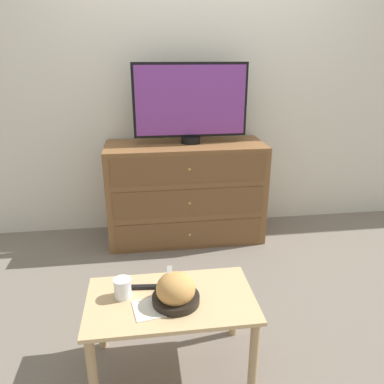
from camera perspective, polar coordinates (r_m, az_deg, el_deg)
name	(u,v)px	position (r m, az deg, el deg)	size (l,w,h in m)	color
ground_plane	(197,222)	(3.59, 0.83, -4.55)	(12.00, 12.00, 0.00)	#70665B
wall_back	(198,80)	(3.28, 0.88, 16.68)	(12.00, 0.05, 2.60)	silver
dresser	(186,192)	(3.15, -0.96, 0.00)	(1.29, 0.51, 0.83)	brown
tv	(191,102)	(3.02, -0.23, 13.52)	(0.90, 0.16, 0.62)	black
coffee_table	(171,311)	(1.91, -3.20, -17.62)	(0.81, 0.46, 0.42)	tan
takeout_bowl	(176,291)	(1.80, -2.50, -14.90)	(0.22, 0.22, 0.17)	black
drink_cup	(123,289)	(1.88, -10.52, -14.34)	(0.08, 0.08, 0.10)	white
napkin	(151,308)	(1.81, -6.28, -17.20)	(0.18, 0.18, 0.00)	silver
remote_control	(141,287)	(1.94, -7.78, -14.16)	(0.17, 0.04, 0.02)	black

